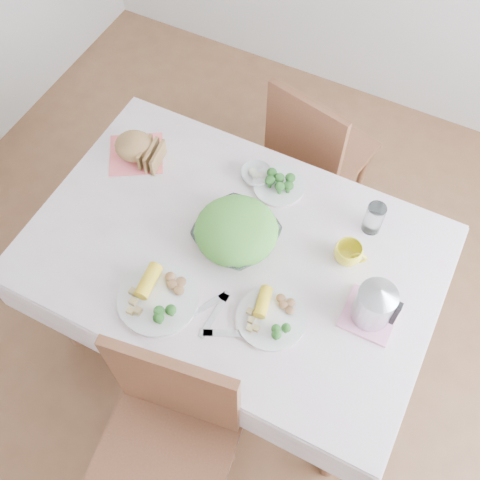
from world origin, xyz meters
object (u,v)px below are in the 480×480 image
at_px(dinner_plate_left, 158,299).
at_px(dinner_plate_right, 271,318).
at_px(electric_kettle, 376,301).
at_px(chair_far, 322,148).
at_px(dining_table, 234,296).
at_px(chair_near, 161,468).
at_px(salad_bowl, 236,235).
at_px(yellow_mug, 348,253).

xyz_separation_m(dinner_plate_left, dinner_plate_right, (0.38, 0.12, 0.00)).
distance_m(dinner_plate_left, electric_kettle, 0.74).
distance_m(dinner_plate_left, dinner_plate_right, 0.40).
xyz_separation_m(chair_far, electric_kettle, (0.50, -0.87, 0.42)).
height_order(dinner_plate_left, electric_kettle, electric_kettle).
bearing_deg(dinner_plate_left, dining_table, 65.41).
bearing_deg(dining_table, dinner_plate_left, -114.59).
bearing_deg(chair_near, dinner_plate_right, 67.10).
relative_size(dinner_plate_left, electric_kettle, 1.54).
relative_size(salad_bowl, dinner_plate_right, 1.19).
distance_m(dining_table, dinner_plate_left, 0.52).
xyz_separation_m(dining_table, chair_near, (0.10, -0.74, 0.09)).
xyz_separation_m(chair_far, salad_bowl, (-0.05, -0.81, 0.33)).
xyz_separation_m(chair_near, electric_kettle, (0.44, 0.72, 0.42)).
bearing_deg(dining_table, electric_kettle, -2.11).
bearing_deg(dining_table, dinner_plate_right, -37.02).
distance_m(dining_table, yellow_mug, 0.60).
bearing_deg(yellow_mug, chair_near, -107.73).
height_order(chair_near, dinner_plate_right, chair_near).
height_order(dining_table, yellow_mug, yellow_mug).
bearing_deg(yellow_mug, dinner_plate_right, -112.87).
distance_m(chair_near, yellow_mug, 1.00).
distance_m(dining_table, dinner_plate_right, 0.50).
relative_size(salad_bowl, dinner_plate_left, 1.02).
distance_m(dinner_plate_right, yellow_mug, 0.37).
bearing_deg(dinner_plate_left, yellow_mug, 40.90).
height_order(dining_table, dinner_plate_left, dinner_plate_left).
distance_m(chair_far, dinner_plate_right, 1.10).
bearing_deg(chair_far, dining_table, 100.04).
bearing_deg(electric_kettle, chair_near, -112.64).
bearing_deg(dinner_plate_right, chair_far, 101.02).
xyz_separation_m(chair_near, chair_far, (-0.06, 1.60, 0.00)).
xyz_separation_m(dining_table, salad_bowl, (-0.01, 0.05, 0.42)).
xyz_separation_m(dining_table, dinner_plate_right, (0.24, -0.18, 0.40)).
bearing_deg(salad_bowl, dinner_plate_right, -42.42).
height_order(chair_near, electric_kettle, electric_kettle).
bearing_deg(chair_far, chair_near, 104.91).
xyz_separation_m(dining_table, electric_kettle, (0.54, -0.02, 0.51)).
relative_size(chair_near, chair_far, 1.10).
relative_size(dining_table, dinner_plate_left, 4.92).
xyz_separation_m(salad_bowl, dinner_plate_right, (0.25, -0.23, -0.02)).
relative_size(yellow_mug, electric_kettle, 0.56).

